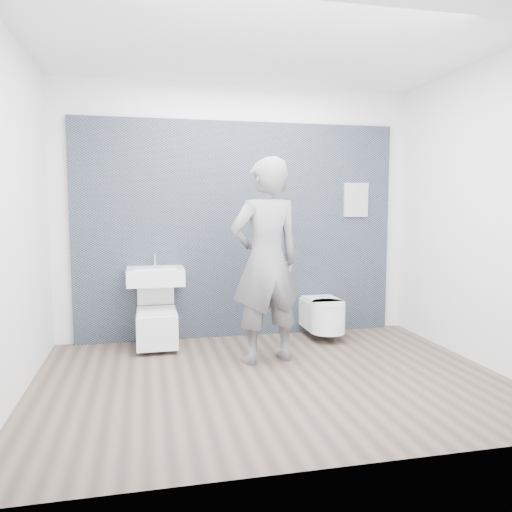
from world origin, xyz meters
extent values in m
plane|color=brown|center=(0.00, 0.00, 0.00)|extent=(4.00, 4.00, 0.00)
plane|color=silver|center=(0.00, 1.50, 1.40)|extent=(4.00, 0.00, 4.00)
plane|color=silver|center=(0.00, -1.50, 1.40)|extent=(4.00, 0.00, 4.00)
plane|color=silver|center=(-2.00, 0.00, 1.40)|extent=(0.00, 3.00, 3.00)
plane|color=silver|center=(2.00, 0.00, 1.40)|extent=(0.00, 3.00, 3.00)
plane|color=white|center=(0.00, 0.00, 2.80)|extent=(4.00, 4.00, 0.00)
cube|color=black|center=(0.00, 1.47, 0.00)|extent=(3.60, 0.06, 2.40)
cube|color=white|center=(-0.94, 1.22, 0.75)|extent=(0.58, 0.44, 0.18)
cube|color=silver|center=(-0.94, 1.20, 0.83)|extent=(0.41, 0.29, 0.03)
cylinder|color=silver|center=(-0.94, 1.38, 0.91)|extent=(0.02, 0.02, 0.15)
cylinder|color=silver|center=(-0.94, 1.33, 0.97)|extent=(0.02, 0.10, 0.02)
cylinder|color=silver|center=(-0.94, 1.42, 0.60)|extent=(0.04, 0.04, 0.12)
cube|color=white|center=(-0.94, 1.14, 0.22)|extent=(0.41, 0.59, 0.34)
cylinder|color=silver|center=(-0.94, 1.10, 0.37)|extent=(0.29, 0.29, 0.03)
cube|color=white|center=(-0.94, 1.10, 0.40)|extent=(0.39, 0.47, 0.02)
cube|color=white|center=(-0.94, 1.36, 0.63)|extent=(0.39, 0.09, 0.43)
cube|color=silver|center=(-0.94, 1.41, 0.08)|extent=(0.11, 0.06, 0.08)
cube|color=white|center=(0.89, 1.22, 0.26)|extent=(0.38, 0.44, 0.32)
cylinder|color=white|center=(0.89, 1.00, 0.26)|extent=(0.38, 0.38, 0.32)
cube|color=white|center=(0.89, 1.19, 0.43)|extent=(0.36, 0.42, 0.03)
cylinder|color=white|center=(0.89, 0.98, 0.43)|extent=(0.36, 0.36, 0.03)
cube|color=silver|center=(0.89, 1.41, 0.14)|extent=(0.11, 0.06, 0.08)
cube|color=silver|center=(1.38, 1.43, 0.00)|extent=(0.29, 0.03, 0.39)
imported|color=slate|center=(0.07, 0.47, 0.96)|extent=(0.78, 0.59, 1.92)
camera|label=1|loc=(-1.04, -4.03, 1.49)|focal=35.00mm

